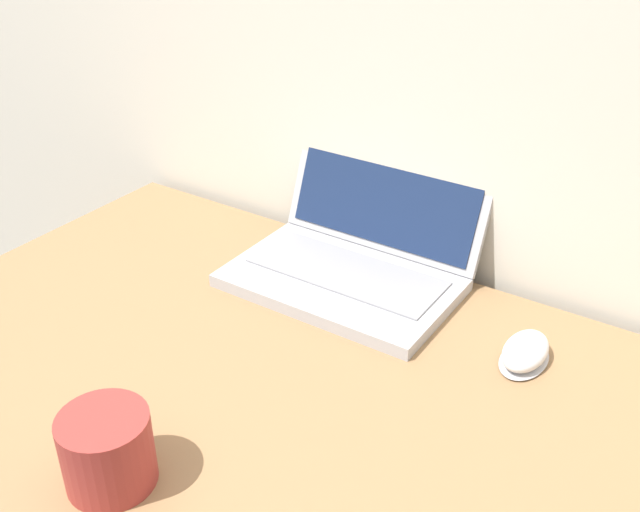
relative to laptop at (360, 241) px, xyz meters
name	(u,v)px	position (x,y,z in m)	size (l,w,h in m)	color
laptop	(360,241)	(0.00, 0.00, 0.00)	(0.34, 0.30, 0.24)	#ADADB2
drink_cup	(107,449)	(0.00, -0.52, -0.01)	(0.10, 0.10, 0.09)	#9E332D
computer_mouse	(525,352)	(0.30, -0.08, -0.04)	(0.06, 0.10, 0.03)	#B2B2B7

